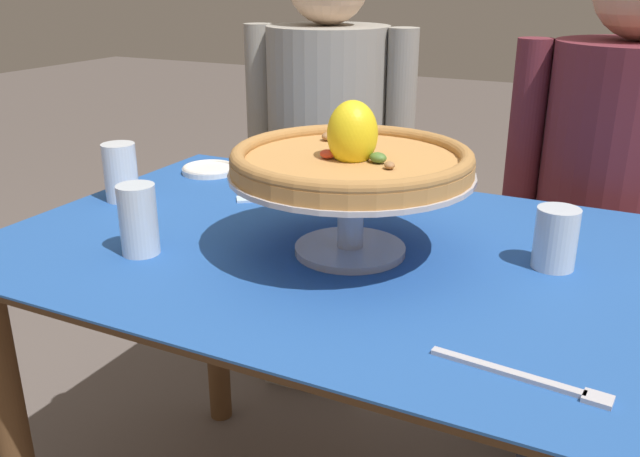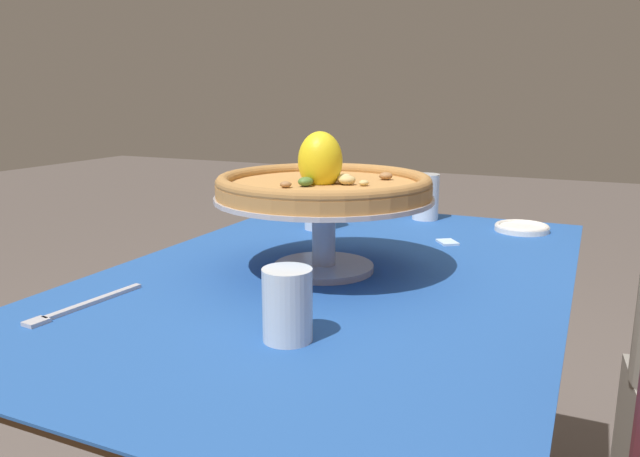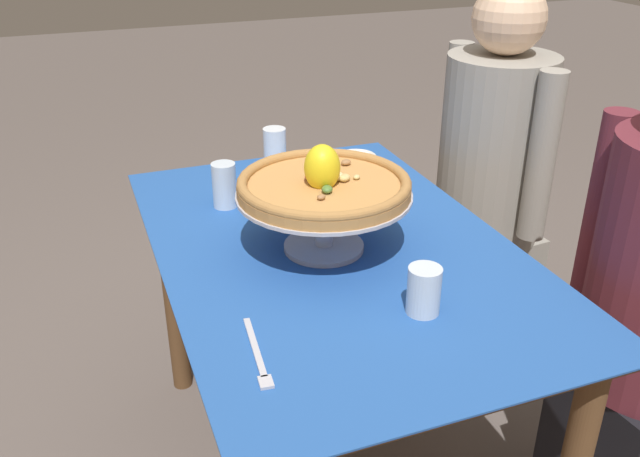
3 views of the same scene
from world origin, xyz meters
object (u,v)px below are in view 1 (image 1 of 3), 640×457
pizza_stand (351,195)px  water_glass_front_left (139,224)px  pizza (352,158)px  side_plate (209,169)px  water_glass_side_right (555,242)px  dinner_fork (528,378)px  water_glass_side_left (121,176)px  diner_left (328,182)px  diner_right (610,225)px  sugar_packet (249,199)px

pizza_stand → water_glass_front_left: bearing=-153.3°
pizza → side_plate: size_ratio=3.08×
water_glass_side_right → side_plate: water_glass_side_right is taller
pizza_stand → dinner_fork: size_ratio=1.88×
pizza_stand → pizza: 0.06m
water_glass_side_left → diner_left: size_ratio=0.09×
water_glass_side_right → diner_right: bearing=84.3°
pizza → side_plate: pizza is taller
water_glass_front_left → diner_right: 1.09m
water_glass_front_left → side_plate: size_ratio=0.94×
sugar_packet → water_glass_front_left: bearing=-91.9°
water_glass_side_right → diner_left: (-0.70, 0.62, -0.16)m
water_glass_front_left → diner_right: diner_right is taller
diner_right → dinner_fork: bearing=-92.0°
side_plate → sugar_packet: side_plate is taller
pizza_stand → sugar_packet: 0.36m
dinner_fork → sugar_packet: (-0.64, 0.42, -0.00)m
sugar_packet → water_glass_side_right: bearing=-6.9°
pizza → side_plate: bearing=149.0°
pizza → diner_left: bearing=118.4°
water_glass_front_left → pizza_stand: bearing=26.7°
pizza_stand → water_glass_side_left: bearing=174.7°
water_glass_front_left → water_glass_side_right: (0.62, 0.25, -0.01)m
dinner_fork → diner_left: diner_left is taller
water_glass_side_right → diner_right: (0.06, 0.58, -0.15)m
dinner_fork → water_glass_front_left: bearing=171.3°
water_glass_side_right → side_plate: size_ratio=0.78×
pizza_stand → dinner_fork: pizza_stand is taller
diner_left → sugar_packet: bearing=-81.2°
pizza → water_glass_side_right: (0.31, 0.09, -0.12)m
dinner_fork → side_plate: bearing=146.4°
diner_right → side_plate: bearing=-156.6°
side_plate → pizza_stand: bearing=-31.0°
pizza_stand → water_glass_front_left: (-0.31, -0.16, -0.05)m
pizza → diner_right: bearing=61.1°
side_plate → dinner_fork: side_plate is taller
pizza → sugar_packet: (-0.30, 0.16, -0.16)m
water_glass_front_left → dinner_fork: bearing=-8.7°
water_glass_front_left → side_plate: bearing=111.9°
diner_left → water_glass_side_right: bearing=-41.8°
diner_left → dinner_fork: bearing=-53.2°
pizza → dinner_fork: bearing=-37.2°
diner_right → water_glass_side_right: bearing=-95.7°
pizza → water_glass_side_right: pizza is taller
water_glass_side_left → side_plate: water_glass_side_left is taller
pizza → diner_right: 0.82m
pizza_stand → water_glass_side_left: 0.54m
pizza → side_plate: 0.60m
side_plate → dinner_fork: 1.00m
pizza → water_glass_front_left: bearing=-153.3°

